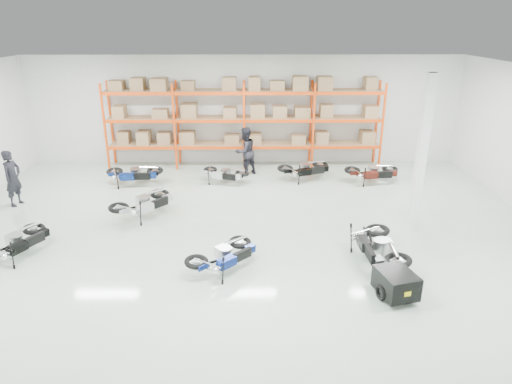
{
  "coord_description": "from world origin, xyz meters",
  "views": [
    {
      "loc": [
        0.28,
        -12.1,
        5.87
      ],
      "look_at": [
        0.42,
        0.38,
        1.1
      ],
      "focal_mm": 32.0,
      "sensor_mm": 36.0,
      "label": 1
    }
  ],
  "objects_px": {
    "moto_back_b": "(224,171)",
    "moto_back_d": "(373,169)",
    "moto_blue_centre": "(225,251)",
    "moto_back_a": "(133,171)",
    "trailer": "(396,283)",
    "moto_silver_left": "(144,199)",
    "moto_black_far_left": "(15,238)",
    "moto_touring_right": "(378,241)",
    "person_left": "(13,178)",
    "moto_back_c": "(306,166)",
    "person_back": "(245,151)"
  },
  "relations": [
    {
      "from": "moto_back_b",
      "to": "moto_back_d",
      "type": "distance_m",
      "value": 5.64
    },
    {
      "from": "moto_blue_centre",
      "to": "moto_back_a",
      "type": "relative_size",
      "value": 0.95
    },
    {
      "from": "moto_back_a",
      "to": "moto_back_d",
      "type": "distance_m",
      "value": 9.01
    },
    {
      "from": "trailer",
      "to": "moto_back_d",
      "type": "relative_size",
      "value": 0.89
    },
    {
      "from": "moto_silver_left",
      "to": "moto_black_far_left",
      "type": "xyz_separation_m",
      "value": [
        -2.77,
        -2.58,
        -0.03
      ]
    },
    {
      "from": "moto_touring_right",
      "to": "trailer",
      "type": "relative_size",
      "value": 1.24
    },
    {
      "from": "moto_back_b",
      "to": "person_left",
      "type": "bearing_deg",
      "value": 126.96
    },
    {
      "from": "moto_back_b",
      "to": "moto_back_c",
      "type": "bearing_deg",
      "value": -62.89
    },
    {
      "from": "trailer",
      "to": "moto_back_d",
      "type": "xyz_separation_m",
      "value": [
        1.41,
        7.64,
        0.17
      ]
    },
    {
      "from": "trailer",
      "to": "moto_back_a",
      "type": "xyz_separation_m",
      "value": [
        -7.6,
        7.53,
        0.18
      ]
    },
    {
      "from": "moto_touring_right",
      "to": "moto_back_c",
      "type": "relative_size",
      "value": 1.08
    },
    {
      "from": "trailer",
      "to": "moto_back_a",
      "type": "relative_size",
      "value": 0.87
    },
    {
      "from": "moto_blue_centre",
      "to": "moto_touring_right",
      "type": "xyz_separation_m",
      "value": [
        3.86,
        0.35,
        0.07
      ]
    },
    {
      "from": "trailer",
      "to": "moto_back_c",
      "type": "distance_m",
      "value": 8.12
    },
    {
      "from": "moto_silver_left",
      "to": "moto_back_d",
      "type": "distance_m",
      "value": 8.53
    },
    {
      "from": "moto_silver_left",
      "to": "moto_back_d",
      "type": "xyz_separation_m",
      "value": [
        7.97,
        3.06,
        -0.03
      ]
    },
    {
      "from": "moto_back_d",
      "to": "moto_black_far_left",
      "type": "bearing_deg",
      "value": 112.36
    },
    {
      "from": "moto_silver_left",
      "to": "moto_back_d",
      "type": "relative_size",
      "value": 1.05
    },
    {
      "from": "person_back",
      "to": "moto_back_d",
      "type": "bearing_deg",
      "value": 127.39
    },
    {
      "from": "moto_blue_centre",
      "to": "moto_back_d",
      "type": "xyz_separation_m",
      "value": [
        5.27,
        6.39,
        0.02
      ]
    },
    {
      "from": "moto_back_d",
      "to": "person_left",
      "type": "xyz_separation_m",
      "value": [
        -12.48,
        -2.04,
        0.4
      ]
    },
    {
      "from": "moto_back_a",
      "to": "person_back",
      "type": "height_order",
      "value": "person_back"
    },
    {
      "from": "moto_silver_left",
      "to": "moto_touring_right",
      "type": "relative_size",
      "value": 0.95
    },
    {
      "from": "trailer",
      "to": "moto_touring_right",
      "type": "bearing_deg",
      "value": 75.33
    },
    {
      "from": "person_left",
      "to": "moto_silver_left",
      "type": "bearing_deg",
      "value": -89.0
    },
    {
      "from": "moto_black_far_left",
      "to": "person_back",
      "type": "distance_m",
      "value": 8.9
    },
    {
      "from": "moto_silver_left",
      "to": "moto_back_a",
      "type": "xyz_separation_m",
      "value": [
        -1.04,
        2.95,
        -0.02
      ]
    },
    {
      "from": "moto_back_a",
      "to": "person_left",
      "type": "height_order",
      "value": "person_left"
    },
    {
      "from": "moto_black_far_left",
      "to": "moto_back_a",
      "type": "distance_m",
      "value": 5.8
    },
    {
      "from": "moto_black_far_left",
      "to": "moto_back_d",
      "type": "distance_m",
      "value": 12.13
    },
    {
      "from": "moto_touring_right",
      "to": "moto_back_c",
      "type": "distance_m",
      "value": 6.54
    },
    {
      "from": "moto_silver_left",
      "to": "person_back",
      "type": "relative_size",
      "value": 0.97
    },
    {
      "from": "moto_back_b",
      "to": "moto_back_d",
      "type": "height_order",
      "value": "moto_back_d"
    },
    {
      "from": "moto_black_far_left",
      "to": "moto_back_b",
      "type": "xyz_separation_m",
      "value": [
        5.1,
        5.67,
        -0.05
      ]
    },
    {
      "from": "moto_back_b",
      "to": "moto_back_a",
      "type": "bearing_deg",
      "value": 112.37
    },
    {
      "from": "moto_silver_left",
      "to": "moto_back_b",
      "type": "xyz_separation_m",
      "value": [
        2.32,
        3.09,
        -0.09
      ]
    },
    {
      "from": "moto_blue_centre",
      "to": "person_back",
      "type": "distance_m",
      "value": 7.43
    },
    {
      "from": "moto_touring_right",
      "to": "person_left",
      "type": "height_order",
      "value": "person_left"
    },
    {
      "from": "moto_black_far_left",
      "to": "person_back",
      "type": "bearing_deg",
      "value": -105.04
    },
    {
      "from": "moto_back_b",
      "to": "moto_back_c",
      "type": "distance_m",
      "value": 3.15
    },
    {
      "from": "trailer",
      "to": "moto_back_c",
      "type": "xyz_separation_m",
      "value": [
        -1.1,
        8.04,
        0.18
      ]
    },
    {
      "from": "moto_back_b",
      "to": "moto_back_d",
      "type": "bearing_deg",
      "value": -70.12
    },
    {
      "from": "moto_blue_centre",
      "to": "moto_black_far_left",
      "type": "bearing_deg",
      "value": 37.59
    },
    {
      "from": "moto_silver_left",
      "to": "moto_back_b",
      "type": "distance_m",
      "value": 3.86
    },
    {
      "from": "moto_blue_centre",
      "to": "moto_silver_left",
      "type": "relative_size",
      "value": 0.92
    },
    {
      "from": "moto_black_far_left",
      "to": "person_back",
      "type": "relative_size",
      "value": 0.91
    },
    {
      "from": "moto_silver_left",
      "to": "person_left",
      "type": "height_order",
      "value": "person_left"
    },
    {
      "from": "person_left",
      "to": "trailer",
      "type": "bearing_deg",
      "value": -103.11
    },
    {
      "from": "moto_touring_right",
      "to": "person_back",
      "type": "relative_size",
      "value": 1.02
    },
    {
      "from": "person_left",
      "to": "moto_touring_right",
      "type": "bearing_deg",
      "value": -96.15
    }
  ]
}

